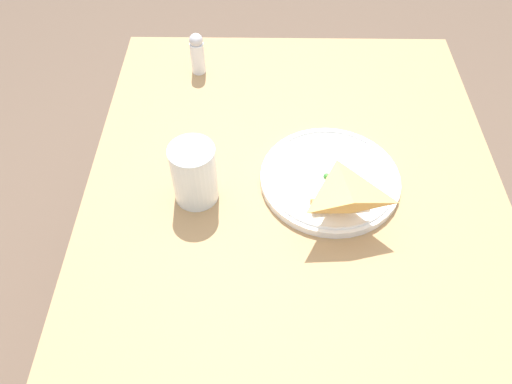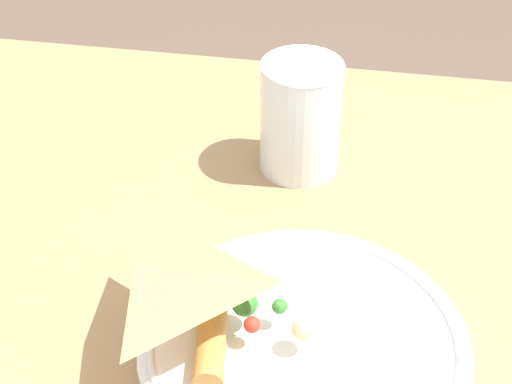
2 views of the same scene
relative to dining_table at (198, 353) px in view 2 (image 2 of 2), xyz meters
The scene contains 3 objects.
dining_table is the anchor object (origin of this frame).
plate_pizza 0.17m from the dining_table, 33.38° to the right, with size 0.27×0.27×0.05m.
milk_glass 0.26m from the dining_table, 68.83° to the left, with size 0.08×0.08×0.12m.
Camera 2 is at (0.14, -0.49, 1.25)m, focal length 55.00 mm.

